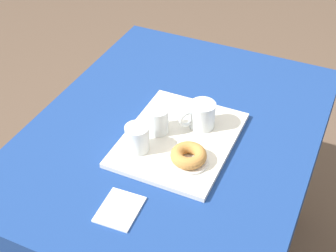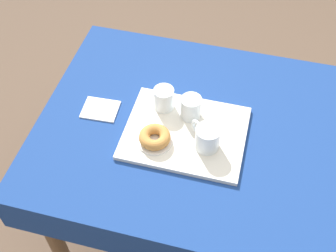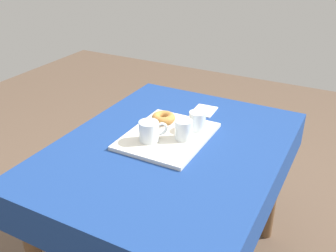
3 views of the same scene
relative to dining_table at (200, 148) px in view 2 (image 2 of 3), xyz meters
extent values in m
plane|color=brown|center=(0.00, 0.00, -0.63)|extent=(6.00, 6.00, 0.00)
cube|color=navy|center=(0.00, 0.00, 0.10)|extent=(1.17, 0.91, 0.03)
cube|color=navy|center=(0.00, -0.45, 0.02)|extent=(1.17, 0.01, 0.14)
cube|color=navy|center=(0.58, 0.00, 0.02)|extent=(0.01, 0.91, 0.14)
cylinder|color=brown|center=(-0.49, -0.36, -0.27)|extent=(0.06, 0.06, 0.72)
cylinder|color=brown|center=(0.49, -0.36, -0.27)|extent=(0.06, 0.06, 0.72)
cylinder|color=brown|center=(0.49, 0.36, -0.27)|extent=(0.06, 0.06, 0.72)
cube|color=silver|center=(0.05, 0.04, 0.12)|extent=(0.42, 0.33, 0.02)
cylinder|color=white|center=(-0.03, 0.08, 0.18)|extent=(0.08, 0.08, 0.09)
cylinder|color=#5B230A|center=(-0.03, 0.08, 0.17)|extent=(0.07, 0.07, 0.06)
torus|color=white|center=(0.01, 0.05, 0.18)|extent=(0.05, 0.05, 0.06)
cylinder|color=white|center=(0.05, -0.04, 0.17)|extent=(0.07, 0.07, 0.09)
cylinder|color=silver|center=(0.05, -0.04, 0.16)|extent=(0.06, 0.06, 0.05)
cylinder|color=white|center=(0.15, -0.05, 0.17)|extent=(0.07, 0.07, 0.09)
cylinder|color=silver|center=(0.15, -0.05, 0.16)|extent=(0.06, 0.06, 0.06)
cylinder|color=white|center=(0.14, 0.11, 0.14)|extent=(0.12, 0.12, 0.01)
torus|color=#BC7F3D|center=(0.14, 0.11, 0.16)|extent=(0.11, 0.11, 0.04)
cube|color=white|center=(0.38, 0.01, 0.12)|extent=(0.13, 0.11, 0.01)
camera|label=1|loc=(1.10, 0.48, 1.11)|focal=50.68mm
camera|label=2|loc=(-0.13, 0.98, 1.32)|focal=46.67mm
camera|label=3|loc=(-1.24, -0.65, 0.93)|focal=40.81mm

